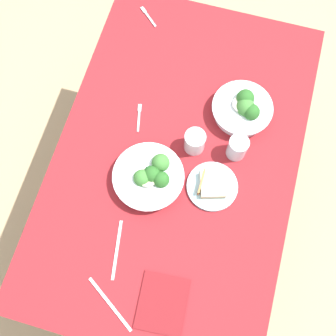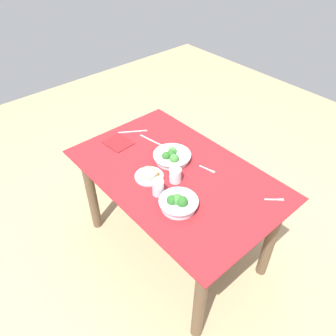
{
  "view_description": "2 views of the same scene",
  "coord_description": "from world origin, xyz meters",
  "px_view_note": "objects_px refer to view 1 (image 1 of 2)",
  "views": [
    {
      "loc": [
        0.5,
        0.11,
        2.11
      ],
      "look_at": [
        0.06,
        -0.01,
        0.77
      ],
      "focal_mm": 45.08,
      "sensor_mm": 36.0,
      "label": 1
    },
    {
      "loc": [
        -1.12,
        1.04,
        2.07
      ],
      "look_at": [
        0.03,
        0.03,
        0.77
      ],
      "focal_mm": 35.52,
      "sensor_mm": 36.0,
      "label": 2
    }
  ],
  "objects_px": {
    "broccoli_bowl_far": "(243,109)",
    "water_glass_center": "(195,142)",
    "napkin_folded_upper": "(162,304)",
    "bread_side_plate": "(212,186)",
    "table_knife_left": "(117,250)",
    "fork_by_far_bowl": "(139,116)",
    "fork_by_near_bowl": "(148,16)",
    "table_knife_right": "(110,304)",
    "broccoli_bowl_near": "(150,176)",
    "water_glass_side": "(237,148)"
  },
  "relations": [
    {
      "from": "table_knife_left",
      "to": "napkin_folded_upper",
      "type": "bearing_deg",
      "value": -131.96
    },
    {
      "from": "bread_side_plate",
      "to": "water_glass_side",
      "type": "relative_size",
      "value": 1.85
    },
    {
      "from": "water_glass_center",
      "to": "table_knife_right",
      "type": "bearing_deg",
      "value": -11.45
    },
    {
      "from": "water_glass_center",
      "to": "napkin_folded_upper",
      "type": "relative_size",
      "value": 0.5
    },
    {
      "from": "fork_by_far_bowl",
      "to": "napkin_folded_upper",
      "type": "distance_m",
      "value": 0.65
    },
    {
      "from": "broccoli_bowl_near",
      "to": "fork_by_far_bowl",
      "type": "relative_size",
      "value": 2.23
    },
    {
      "from": "broccoli_bowl_far",
      "to": "water_glass_center",
      "type": "distance_m",
      "value": 0.22
    },
    {
      "from": "broccoli_bowl_near",
      "to": "water_glass_side",
      "type": "height_order",
      "value": "water_glass_side"
    },
    {
      "from": "table_knife_right",
      "to": "bread_side_plate",
      "type": "bearing_deg",
      "value": -81.88
    },
    {
      "from": "fork_by_far_bowl",
      "to": "fork_by_near_bowl",
      "type": "relative_size",
      "value": 1.25
    },
    {
      "from": "table_knife_left",
      "to": "napkin_folded_upper",
      "type": "xyz_separation_m",
      "value": [
        0.12,
        0.19,
        0.0
      ]
    },
    {
      "from": "napkin_folded_upper",
      "to": "table_knife_right",
      "type": "bearing_deg",
      "value": -73.76
    },
    {
      "from": "fork_by_far_bowl",
      "to": "napkin_folded_upper",
      "type": "height_order",
      "value": "napkin_folded_upper"
    },
    {
      "from": "water_glass_center",
      "to": "table_knife_right",
      "type": "relative_size",
      "value": 0.42
    },
    {
      "from": "broccoli_bowl_far",
      "to": "water_glass_side",
      "type": "height_order",
      "value": "broccoli_bowl_far"
    },
    {
      "from": "fork_by_near_bowl",
      "to": "water_glass_center",
      "type": "bearing_deg",
      "value": 165.49
    },
    {
      "from": "water_glass_center",
      "to": "water_glass_side",
      "type": "xyz_separation_m",
      "value": [
        -0.02,
        0.15,
        0.0
      ]
    },
    {
      "from": "bread_side_plate",
      "to": "napkin_folded_upper",
      "type": "height_order",
      "value": "bread_side_plate"
    },
    {
      "from": "water_glass_center",
      "to": "table_knife_left",
      "type": "distance_m",
      "value": 0.44
    },
    {
      "from": "broccoli_bowl_near",
      "to": "broccoli_bowl_far",
      "type": "bearing_deg",
      "value": 143.2
    },
    {
      "from": "bread_side_plate",
      "to": "water_glass_center",
      "type": "relative_size",
      "value": 1.99
    },
    {
      "from": "water_glass_center",
      "to": "table_knife_left",
      "type": "height_order",
      "value": "water_glass_center"
    },
    {
      "from": "water_glass_center",
      "to": "fork_by_far_bowl",
      "type": "distance_m",
      "value": 0.23
    },
    {
      "from": "napkin_folded_upper",
      "to": "broccoli_bowl_far",
      "type": "bearing_deg",
      "value": 172.41
    },
    {
      "from": "broccoli_bowl_near",
      "to": "water_glass_side",
      "type": "bearing_deg",
      "value": 123.94
    },
    {
      "from": "broccoli_bowl_near",
      "to": "fork_by_near_bowl",
      "type": "xyz_separation_m",
      "value": [
        -0.64,
        -0.2,
        -0.03
      ]
    },
    {
      "from": "fork_by_far_bowl",
      "to": "table_knife_left",
      "type": "relative_size",
      "value": 0.56
    },
    {
      "from": "broccoli_bowl_far",
      "to": "water_glass_side",
      "type": "bearing_deg",
      "value": 4.74
    },
    {
      "from": "water_glass_center",
      "to": "fork_by_near_bowl",
      "type": "height_order",
      "value": "water_glass_center"
    },
    {
      "from": "broccoli_bowl_near",
      "to": "table_knife_right",
      "type": "relative_size",
      "value": 1.16
    },
    {
      "from": "bread_side_plate",
      "to": "water_glass_center",
      "type": "xyz_separation_m",
      "value": [
        -0.13,
        -0.1,
        0.03
      ]
    },
    {
      "from": "broccoli_bowl_near",
      "to": "table_knife_left",
      "type": "height_order",
      "value": "broccoli_bowl_near"
    },
    {
      "from": "water_glass_side",
      "to": "napkin_folded_upper",
      "type": "xyz_separation_m",
      "value": [
        0.55,
        -0.11,
        -0.04
      ]
    },
    {
      "from": "fork_by_near_bowl",
      "to": "table_knife_right",
      "type": "relative_size",
      "value": 0.42
    },
    {
      "from": "bread_side_plate",
      "to": "fork_by_near_bowl",
      "type": "height_order",
      "value": "bread_side_plate"
    },
    {
      "from": "fork_by_far_bowl",
      "to": "fork_by_near_bowl",
      "type": "bearing_deg",
      "value": -0.61
    },
    {
      "from": "bread_side_plate",
      "to": "fork_by_near_bowl",
      "type": "relative_size",
      "value": 2.01
    },
    {
      "from": "fork_by_far_bowl",
      "to": "water_glass_side",
      "type": "bearing_deg",
      "value": -109.43
    },
    {
      "from": "water_glass_center",
      "to": "napkin_folded_upper",
      "type": "bearing_deg",
      "value": 4.08
    },
    {
      "from": "water_glass_center",
      "to": "table_knife_right",
      "type": "height_order",
      "value": "water_glass_center"
    },
    {
      "from": "bread_side_plate",
      "to": "water_glass_center",
      "type": "distance_m",
      "value": 0.16
    },
    {
      "from": "table_knife_left",
      "to": "table_knife_right",
      "type": "xyz_separation_m",
      "value": [
        0.17,
        0.03,
        0.0
      ]
    },
    {
      "from": "bread_side_plate",
      "to": "water_glass_center",
      "type": "bearing_deg",
      "value": -143.11
    },
    {
      "from": "broccoli_bowl_far",
      "to": "fork_by_far_bowl",
      "type": "bearing_deg",
      "value": -72.14
    },
    {
      "from": "bread_side_plate",
      "to": "broccoli_bowl_far",
      "type": "bearing_deg",
      "value": 172.9
    },
    {
      "from": "broccoli_bowl_far",
      "to": "table_knife_left",
      "type": "bearing_deg",
      "value": -25.6
    },
    {
      "from": "water_glass_side",
      "to": "fork_by_far_bowl",
      "type": "xyz_separation_m",
      "value": [
        -0.04,
        -0.36,
        -0.04
      ]
    },
    {
      "from": "water_glass_side",
      "to": "table_knife_left",
      "type": "bearing_deg",
      "value": -34.19
    },
    {
      "from": "bread_side_plate",
      "to": "table_knife_right",
      "type": "bearing_deg",
      "value": -25.12
    },
    {
      "from": "broccoli_bowl_far",
      "to": "broccoli_bowl_near",
      "type": "height_order",
      "value": "broccoli_bowl_far"
    }
  ]
}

